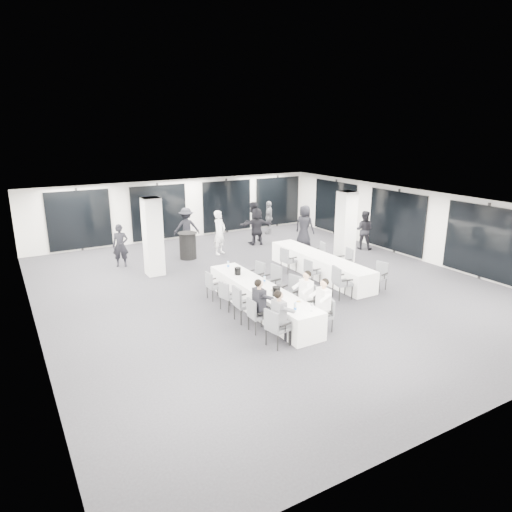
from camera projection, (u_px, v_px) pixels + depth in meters
The scene contains 43 objects.
room at pixel (272, 237), 16.24m from camera, with size 14.04×16.04×2.84m.
column_left at pixel (153, 237), 16.21m from camera, with size 0.60×0.60×2.80m, color silver.
column_right at pixel (346, 227), 17.74m from camera, with size 0.60×0.60×2.80m, color silver.
banquet_table_main at pixel (261, 299), 13.23m from camera, with size 0.90×5.00×0.75m, color white.
banquet_table_side at pixel (319, 265), 16.35m from camera, with size 0.90×5.00×0.75m, color white.
cocktail_table at pixel (188, 245), 18.42m from camera, with size 0.77×0.77×1.07m.
chair_main_left_near at pixel (275, 326), 11.03m from camera, with size 0.58×0.61×0.97m.
chair_main_left_second at pixel (256, 313), 11.84m from camera, with size 0.47×0.52×0.91m.
chair_main_left_mid at pixel (242, 302), 12.45m from camera, with size 0.53×0.59×1.01m.
chair_main_left_fourth at pixel (227, 294), 13.25m from camera, with size 0.53×0.56×0.87m.
chair_main_left_far at pixel (213, 284), 14.07m from camera, with size 0.47×0.52×0.88m.
chair_main_right_near at pixel (326, 312), 11.95m from camera, with size 0.53×0.56×0.87m.
chair_main_right_second at pixel (309, 300), 12.58m from camera, with size 0.55×0.60×1.00m.
chair_main_right_mid at pixel (292, 291), 13.26m from camera, with size 0.63×0.65×1.02m.
chair_main_right_fourth at pixel (273, 280), 14.17m from camera, with size 0.57×0.63×1.04m.
chair_main_right_far at pixel (257, 274), 14.95m from camera, with size 0.54×0.57×0.91m.
chair_side_left_near at pixel (340, 280), 14.12m from camera, with size 0.61×0.65×1.03m.
chair_side_left_mid at pixel (311, 270), 15.43m from camera, with size 0.46×0.51×0.87m.
chair_side_left_far at pixel (287, 259), 16.62m from camera, with size 0.52×0.56×0.93m.
chair_side_right_near at pixel (380, 274), 14.95m from camera, with size 0.55×0.58×0.91m.
chair_side_right_mid at pixel (346, 260), 16.35m from camera, with size 0.60×0.63×0.99m.
chair_side_right_far at pixel (320, 252), 17.61m from camera, with size 0.54×0.57×0.89m.
seated_guest_a at pixel (281, 314), 11.05m from camera, with size 0.50×0.38×1.44m.
seated_guest_b at pixel (261, 302), 11.83m from camera, with size 0.50×0.38×1.44m.
seated_guest_c at pixel (321, 302), 11.80m from camera, with size 0.50×0.38×1.44m.
seated_guest_d at pixel (304, 293), 12.44m from camera, with size 0.50×0.38×1.44m.
standing_guest_a at pixel (219, 230), 18.94m from camera, with size 0.76×0.61×2.09m, color white.
standing_guest_b at pixel (253, 220), 20.81m from camera, with size 1.03×0.63×2.14m, color black.
standing_guest_c at pixel (186, 225), 20.13m from camera, with size 1.28×0.65×1.98m, color black.
standing_guest_d at pixel (269, 215), 22.60m from camera, with size 1.09×0.61×1.85m, color slate.
standing_guest_e at pixel (305, 223), 20.23m from camera, with size 1.00×0.61×2.08m, color black.
standing_guest_f at pixel (257, 224), 20.45m from camera, with size 1.75×0.67×1.91m, color black.
standing_guest_g at pixel (120, 243), 17.28m from camera, with size 0.68×0.55×1.86m, color black.
standing_guest_h at pixel (364, 228), 19.73m from camera, with size 0.92×0.56×1.91m, color black.
ice_bucket_near at pixel (276, 291), 12.39m from camera, with size 0.22×0.22×0.25m, color black.
ice_bucket_far at pixel (238, 271), 14.14m from camera, with size 0.20×0.20×0.23m, color black.
water_bottle_a at pixel (295, 308), 11.30m from camera, with size 0.07×0.07×0.23m, color silver.
water_bottle_b at pixel (264, 280), 13.38m from camera, with size 0.07×0.07×0.21m, color silver.
water_bottle_c at pixel (228, 265), 14.74m from camera, with size 0.08×0.08×0.24m, color silver.
plate_a at pixel (281, 302), 11.93m from camera, with size 0.18×0.18×0.03m.
plate_b at pixel (299, 302), 11.96m from camera, with size 0.19×0.19×0.03m.
plate_c at pixel (273, 290), 12.79m from camera, with size 0.19×0.19×0.03m.
wine_glass at pixel (312, 305), 11.33m from camera, with size 0.08×0.08×0.22m.
Camera 1 is at (-7.49, -12.29, 5.22)m, focal length 32.00 mm.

